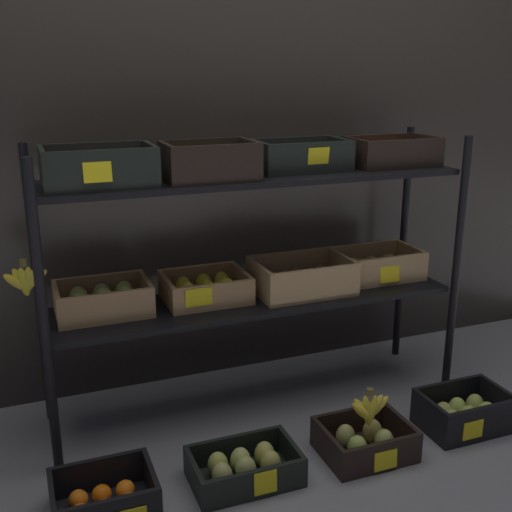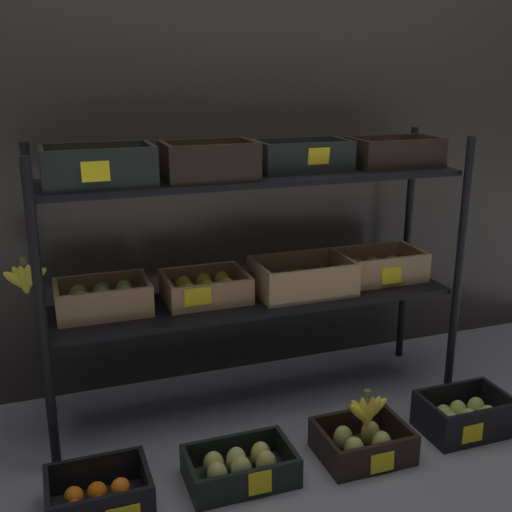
{
  "view_description": "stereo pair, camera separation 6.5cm",
  "coord_description": "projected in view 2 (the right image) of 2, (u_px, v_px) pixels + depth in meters",
  "views": [
    {
      "loc": [
        -0.82,
        -2.12,
        1.31
      ],
      "look_at": [
        0.0,
        0.0,
        0.62
      ],
      "focal_mm": 44.39,
      "sensor_mm": 36.0,
      "label": 1
    },
    {
      "loc": [
        -0.76,
        -2.15,
        1.31
      ],
      "look_at": [
        0.0,
        0.0,
        0.62
      ],
      "focal_mm": 44.39,
      "sensor_mm": 36.0,
      "label": 2
    }
  ],
  "objects": [
    {
      "name": "crate_ground_tangerine",
      "position": [
        99.0,
        497.0,
        1.93
      ],
      "size": [
        0.31,
        0.23,
        0.12
      ],
      "color": "black",
      "rests_on": "ground_plane"
    },
    {
      "name": "crate_ground_pear",
      "position": [
        240.0,
        467.0,
        2.07
      ],
      "size": [
        0.35,
        0.23,
        0.1
      ],
      "color": "black",
      "rests_on": "ground_plane"
    },
    {
      "name": "storefront_wall",
      "position": [
        224.0,
        106.0,
        2.57
      ],
      "size": [
        3.96,
        0.12,
        2.3
      ],
      "primitive_type": "cube",
      "color": "#2D2823",
      "rests_on": "ground_plane"
    },
    {
      "name": "display_rack",
      "position": [
        254.0,
        236.0,
        2.36
      ],
      "size": [
        1.69,
        0.41,
        1.06
      ],
      "color": "black",
      "rests_on": "ground_plane"
    },
    {
      "name": "ground_plane",
      "position": [
        256.0,
        403.0,
        2.56
      ],
      "size": [
        10.0,
        10.0,
        0.0
      ],
      "primitive_type": "plane",
      "color": "gray"
    },
    {
      "name": "crate_ground_center_pear",
      "position": [
        362.0,
        443.0,
        2.2
      ],
      "size": [
        0.31,
        0.25,
        0.11
      ],
      "color": "black",
      "rests_on": "ground_plane"
    },
    {
      "name": "banana_bunch_loose",
      "position": [
        366.0,
        411.0,
        2.17
      ],
      "size": [
        0.17,
        0.05,
        0.14
      ],
      "color": "brown",
      "rests_on": "crate_ground_center_pear"
    },
    {
      "name": "crate_ground_right_pear",
      "position": [
        464.0,
        417.0,
        2.35
      ],
      "size": [
        0.33,
        0.22,
        0.14
      ],
      "color": "black",
      "rests_on": "ground_plane"
    }
  ]
}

